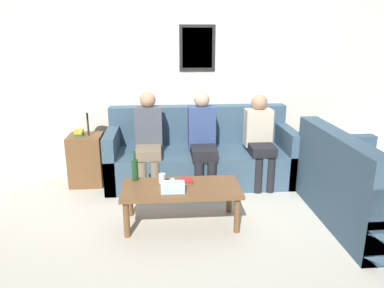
# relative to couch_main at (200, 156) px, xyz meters

# --- Properties ---
(ground_plane) EXTENTS (16.00, 16.00, 0.00)m
(ground_plane) POSITION_rel_couch_main_xyz_m (0.00, -0.55, -0.32)
(ground_plane) COLOR beige
(wall_back) EXTENTS (9.00, 0.08, 2.60)m
(wall_back) POSITION_rel_couch_main_xyz_m (0.00, 0.47, 0.98)
(wall_back) COLOR silver
(wall_back) RESTS_ON ground_plane
(couch_main) EXTENTS (2.39, 0.91, 0.94)m
(couch_main) POSITION_rel_couch_main_xyz_m (0.00, 0.00, 0.00)
(couch_main) COLOR #385166
(couch_main) RESTS_ON ground_plane
(couch_side) EXTENTS (0.91, 1.64, 0.94)m
(couch_side) POSITION_rel_couch_main_xyz_m (1.54, -1.29, 0.00)
(couch_side) COLOR #385166
(couch_side) RESTS_ON ground_plane
(coffee_table) EXTENTS (1.19, 0.56, 0.41)m
(coffee_table) POSITION_rel_couch_main_xyz_m (-0.31, -1.21, 0.04)
(coffee_table) COLOR brown
(coffee_table) RESTS_ON ground_plane
(side_table_with_lamp) EXTENTS (0.42, 0.42, 1.07)m
(side_table_with_lamp) POSITION_rel_couch_main_xyz_m (-1.47, -0.03, 0.06)
(side_table_with_lamp) COLOR brown
(side_table_with_lamp) RESTS_ON ground_plane
(wine_bottle) EXTENTS (0.07, 0.07, 0.33)m
(wine_bottle) POSITION_rel_couch_main_xyz_m (-0.78, -1.00, 0.21)
(wine_bottle) COLOR #19421E
(wine_bottle) RESTS_ON coffee_table
(drinking_glass) EXTENTS (0.07, 0.07, 0.10)m
(drinking_glass) POSITION_rel_couch_main_xyz_m (-0.50, -1.10, 0.14)
(drinking_glass) COLOR silver
(drinking_glass) RESTS_ON coffee_table
(book_stack) EXTENTS (0.13, 0.12, 0.04)m
(book_stack) POSITION_rel_couch_main_xyz_m (-0.26, -1.11, 0.11)
(book_stack) COLOR beige
(book_stack) RESTS_ON coffee_table
(tissue_box) EXTENTS (0.23, 0.12, 0.15)m
(tissue_box) POSITION_rel_couch_main_xyz_m (-0.40, -1.33, 0.14)
(tissue_box) COLOR silver
(tissue_box) RESTS_ON coffee_table
(person_left) EXTENTS (0.34, 0.62, 1.20)m
(person_left) POSITION_rel_couch_main_xyz_m (-0.66, -0.17, 0.32)
(person_left) COLOR #756651
(person_left) RESTS_ON ground_plane
(person_middle) EXTENTS (0.34, 0.63, 1.20)m
(person_middle) POSITION_rel_couch_main_xyz_m (0.01, -0.20, 0.32)
(person_middle) COLOR black
(person_middle) RESTS_ON ground_plane
(person_right) EXTENTS (0.34, 0.57, 1.15)m
(person_right) POSITION_rel_couch_main_xyz_m (0.74, -0.19, 0.31)
(person_right) COLOR black
(person_right) RESTS_ON ground_plane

